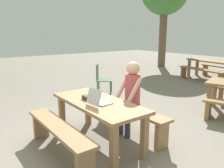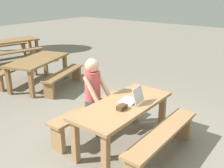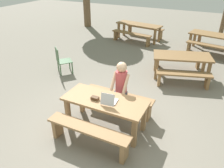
{
  "view_description": "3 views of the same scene",
  "coord_description": "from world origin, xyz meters",
  "views": [
    {
      "loc": [
        2.81,
        -1.84,
        1.75
      ],
      "look_at": [
        0.04,
        0.25,
        0.96
      ],
      "focal_mm": 35.75,
      "sensor_mm": 36.0,
      "label": 1
    },
    {
      "loc": [
        -2.96,
        -2.05,
        2.32
      ],
      "look_at": [
        0.04,
        0.25,
        0.96
      ],
      "focal_mm": 41.87,
      "sensor_mm": 36.0,
      "label": 2
    },
    {
      "loc": [
        1.84,
        -3.36,
        3.15
      ],
      "look_at": [
        0.04,
        0.25,
        0.96
      ],
      "focal_mm": 35.46,
      "sensor_mm": 36.0,
      "label": 3
    }
  ],
  "objects": [
    {
      "name": "picnic_table_distant",
      "position": [
        -1.62,
        6.34,
        0.62
      ],
      "size": [
        2.18,
        0.98,
        0.73
      ],
      "rotation": [
        0.0,
        0.0,
        -0.15
      ],
      "color": "olive",
      "rests_on": "ground"
    },
    {
      "name": "picnic_table_front",
      "position": [
        0.0,
        0.0,
        0.59
      ],
      "size": [
        1.74,
        0.74,
        0.71
      ],
      "color": "#9E754C",
      "rests_on": "ground"
    },
    {
      "name": "bench_rear_south",
      "position": [
        1.65,
        5.45,
        0.36
      ],
      "size": [
        1.93,
        0.65,
        0.47
      ],
      "rotation": [
        0.0,
        0.0,
        -0.19
      ],
      "color": "olive",
      "rests_on": "ground"
    },
    {
      "name": "bench_far",
      "position": [
        0.0,
        0.68,
        0.35
      ],
      "size": [
        1.69,
        0.3,
        0.47
      ],
      "color": "#9E754C",
      "rests_on": "ground"
    },
    {
      "name": "picnic_table_mid",
      "position": [
        0.93,
        3.27,
        0.6
      ],
      "size": [
        1.89,
        1.31,
        0.7
      ],
      "rotation": [
        0.0,
        0.0,
        0.31
      ],
      "color": "olive",
      "rests_on": "ground"
    },
    {
      "name": "ground_plane",
      "position": [
        0.0,
        0.0,
        0.0
      ],
      "size": [
        30.0,
        30.0,
        0.0
      ],
      "primitive_type": "plane",
      "color": "gray"
    },
    {
      "name": "bench_mid_south",
      "position": [
        1.15,
        2.61,
        0.32
      ],
      "size": [
        1.57,
        0.76,
        0.43
      ],
      "rotation": [
        0.0,
        0.0,
        0.31
      ],
      "color": "olive",
      "rests_on": "ground"
    },
    {
      "name": "picnic_table_rear",
      "position": [
        1.77,
        6.08,
        0.62
      ],
      "size": [
        2.23,
        1.14,
        0.72
      ],
      "rotation": [
        0.0,
        0.0,
        -0.19
      ],
      "color": "olive",
      "rests_on": "ground"
    },
    {
      "name": "laptop",
      "position": [
        0.14,
        -0.07,
        0.77
      ],
      "size": [
        0.31,
        0.34,
        0.25
      ],
      "rotation": [
        0.0,
        0.0,
        3.25
      ],
      "color": "silver",
      "rests_on": "picnic_table_front"
    },
    {
      "name": "bench_rear_north",
      "position": [
        1.88,
        6.72,
        0.36
      ],
      "size": [
        1.93,
        0.65,
        0.47
      ],
      "rotation": [
        0.0,
        0.0,
        -0.19
      ],
      "color": "olive",
      "rests_on": "ground"
    },
    {
      "name": "bench_mid_north",
      "position": [
        0.72,
        3.94,
        0.32
      ],
      "size": [
        1.57,
        0.76,
        0.43
      ],
      "rotation": [
        0.0,
        0.0,
        0.31
      ],
      "color": "olive",
      "rests_on": "ground"
    },
    {
      "name": "small_pouch",
      "position": [
        -0.18,
        -0.09,
        0.74
      ],
      "size": [
        0.16,
        0.1,
        0.07
      ],
      "color": "#4C331E",
      "rests_on": "picnic_table_front"
    },
    {
      "name": "bench_distant_south",
      "position": [
        -1.72,
        5.71,
        0.35
      ],
      "size": [
        1.91,
        0.58,
        0.46
      ],
      "rotation": [
        0.0,
        0.0,
        -0.15
      ],
      "color": "olive",
      "rests_on": "ground"
    },
    {
      "name": "bench_distant_north",
      "position": [
        -1.53,
        6.97,
        0.35
      ],
      "size": [
        1.91,
        0.58,
        0.46
      ],
      "rotation": [
        0.0,
        0.0,
        -0.15
      ],
      "color": "olive",
      "rests_on": "ground"
    },
    {
      "name": "plastic_chair",
      "position": [
        -2.54,
        1.8,
        0.45
      ],
      "size": [
        0.62,
        0.62,
        0.87
      ],
      "rotation": [
        0.0,
        0.0,
        2.44
      ],
      "color": "#335933",
      "rests_on": "ground"
    },
    {
      "name": "person_seated",
      "position": [
        0.06,
        0.63,
        0.76
      ],
      "size": [
        0.37,
        0.39,
        1.29
      ],
      "color": "#333847",
      "rests_on": "ground"
    },
    {
      "name": "bench_near",
      "position": [
        0.0,
        -0.68,
        0.35
      ],
      "size": [
        1.69,
        0.3,
        0.47
      ],
      "color": "#9E754C",
      "rests_on": "ground"
    }
  ]
}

